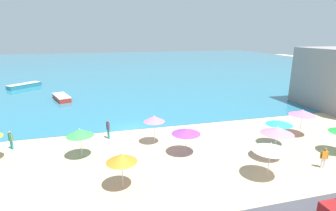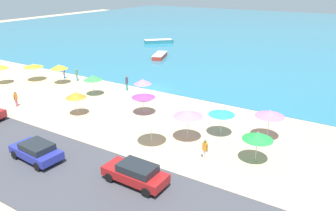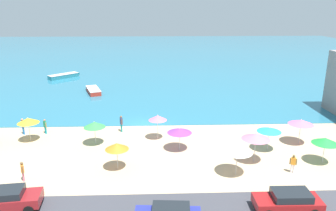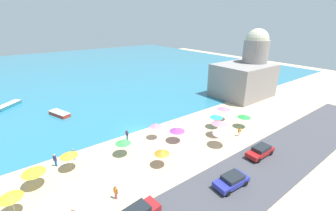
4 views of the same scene
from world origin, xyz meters
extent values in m
plane|color=tan|center=(0.00, 0.00, 0.00)|extent=(160.00, 160.00, 0.00)
cube|color=teal|center=(0.00, 55.00, 0.03)|extent=(150.00, 110.00, 0.05)
cylinder|color=#B2B2B7|center=(11.77, -6.85, 0.96)|extent=(0.05, 0.05, 1.92)
cone|color=teal|center=(11.77, -6.85, 2.05)|extent=(2.22, 2.22, 0.36)
sphere|color=silver|center=(11.77, -6.85, 2.26)|extent=(0.08, 0.08, 0.08)
cylinder|color=#B2B2B7|center=(15.33, -5.46, 1.03)|extent=(0.05, 0.05, 2.05)
cone|color=pink|center=(15.33, -5.46, 2.24)|extent=(2.40, 2.40, 0.47)
sphere|color=silver|center=(15.33, -5.46, 2.50)|extent=(0.08, 0.08, 0.08)
cylinder|color=#B2B2B7|center=(15.64, -9.60, 0.93)|extent=(0.05, 0.05, 1.85)
cone|color=green|center=(15.64, -9.60, 2.06)|extent=(2.20, 2.20, 0.51)
sphere|color=silver|center=(15.64, -9.60, 2.34)|extent=(0.08, 0.08, 0.08)
cylinder|color=#B2B2B7|center=(9.83, -9.12, 1.08)|extent=(0.05, 0.05, 2.16)
cone|color=pink|center=(9.83, -9.12, 2.36)|extent=(2.43, 2.43, 0.51)
sphere|color=silver|center=(9.83, -9.12, 2.65)|extent=(0.08, 0.08, 0.08)
cylinder|color=#B2B2B7|center=(-11.18, -3.80, 0.98)|extent=(0.05, 0.05, 1.96)
cone|color=yellow|center=(-11.18, -3.80, 2.16)|extent=(2.09, 2.09, 0.51)
sphere|color=silver|center=(-11.18, -3.80, 2.45)|extent=(0.08, 0.08, 0.08)
cylinder|color=#B2B2B7|center=(7.72, -11.28, 1.01)|extent=(0.05, 0.05, 2.01)
cone|color=#EEE3CD|center=(7.72, -11.28, 2.21)|extent=(2.40, 2.40, 0.49)
sphere|color=silver|center=(7.72, -11.28, 2.48)|extent=(0.08, 0.08, 0.08)
cylinder|color=#B2B2B7|center=(-4.53, -4.87, 0.91)|extent=(0.05, 0.05, 1.82)
cone|color=green|center=(-4.53, -4.87, 2.04)|extent=(2.08, 2.08, 0.54)
sphere|color=silver|center=(-4.53, -4.87, 2.34)|extent=(0.08, 0.08, 0.08)
cylinder|color=#B2B2B7|center=(3.54, -6.45, 0.88)|extent=(0.05, 0.05, 1.76)
cone|color=purple|center=(3.54, -6.45, 1.91)|extent=(2.31, 2.31, 0.40)
sphere|color=silver|center=(3.54, -6.45, 2.14)|extent=(0.08, 0.08, 0.08)
cylinder|color=#B2B2B7|center=(-1.83, -10.00, 0.91)|extent=(0.05, 0.05, 1.82)
cone|color=orange|center=(-1.83, -10.00, 2.03)|extent=(1.93, 1.93, 0.53)
sphere|color=silver|center=(-1.83, -10.00, 2.33)|extent=(0.08, 0.08, 0.08)
cylinder|color=#B2B2B7|center=(1.54, -3.76, 1.03)|extent=(0.05, 0.05, 2.07)
cone|color=pink|center=(1.54, -3.76, 2.26)|extent=(1.83, 1.83, 0.49)
sphere|color=silver|center=(1.54, -3.76, 2.54)|extent=(0.08, 0.08, 0.08)
cylinder|color=teal|center=(-2.29, -1.72, 0.43)|extent=(0.14, 0.14, 0.87)
cylinder|color=teal|center=(-2.36, -1.56, 0.43)|extent=(0.14, 0.14, 0.87)
cube|color=navy|center=(-2.32, -1.64, 1.21)|extent=(0.33, 0.41, 0.69)
sphere|color=brown|center=(-2.32, -1.64, 1.68)|extent=(0.22, 0.22, 0.22)
cylinder|color=brown|center=(-2.24, -1.86, 1.16)|extent=(0.09, 0.09, 0.62)
cylinder|color=brown|center=(-2.41, -1.42, 1.16)|extent=(0.09, 0.09, 0.62)
cylinder|color=#D76987|center=(-8.91, -11.59, 0.38)|extent=(0.14, 0.14, 0.76)
cylinder|color=#D76987|center=(-8.84, -11.76, 0.38)|extent=(0.14, 0.14, 0.76)
cube|color=orange|center=(-8.87, -11.68, 1.06)|extent=(0.35, 0.42, 0.60)
sphere|color=brown|center=(-8.87, -11.68, 1.50)|extent=(0.22, 0.22, 0.22)
cylinder|color=brown|center=(-8.97, -11.46, 1.01)|extent=(0.09, 0.09, 0.54)
cylinder|color=brown|center=(-8.77, -11.89, 1.01)|extent=(0.09, 0.09, 0.54)
cylinder|color=blue|center=(-12.57, -1.96, 0.43)|extent=(0.14, 0.14, 0.85)
cylinder|color=blue|center=(-12.45, -2.09, 0.43)|extent=(0.14, 0.14, 0.85)
cube|color=navy|center=(-12.51, -2.03, 1.19)|extent=(0.40, 0.41, 0.68)
sphere|color=tan|center=(-12.51, -2.03, 1.66)|extent=(0.22, 0.22, 0.22)
cylinder|color=tan|center=(-12.67, -1.85, 1.14)|extent=(0.09, 0.09, 0.61)
cylinder|color=tan|center=(-12.35, -2.20, 1.14)|extent=(0.09, 0.09, 0.61)
cylinder|color=silver|center=(12.44, -11.22, 0.37)|extent=(0.14, 0.14, 0.74)
cylinder|color=silver|center=(12.27, -11.16, 0.37)|extent=(0.14, 0.14, 0.74)
cube|color=orange|center=(12.36, -11.19, 1.04)|extent=(0.42, 0.34, 0.59)
sphere|color=brown|center=(12.36, -11.19, 1.46)|extent=(0.22, 0.22, 0.22)
cylinder|color=brown|center=(12.58, -11.28, 0.99)|extent=(0.09, 0.09, 0.53)
cylinder|color=brown|center=(12.13, -11.10, 0.99)|extent=(0.09, 0.09, 0.53)
cylinder|color=teal|center=(-10.21, -1.97, 0.38)|extent=(0.14, 0.14, 0.77)
cylinder|color=teal|center=(-10.32, -1.83, 0.38)|extent=(0.14, 0.14, 0.77)
cube|color=#258B59|center=(-10.27, -1.90, 1.07)|extent=(0.40, 0.42, 0.61)
sphere|color=#9E7655|center=(-10.27, -1.90, 1.50)|extent=(0.22, 0.22, 0.22)
cylinder|color=#9E7655|center=(-10.11, -2.09, 1.02)|extent=(0.09, 0.09, 0.55)
cylinder|color=#9E7655|center=(-10.42, -1.72, 1.02)|extent=(0.09, 0.09, 0.55)
cube|color=maroon|center=(-8.33, -15.41, 0.71)|extent=(4.18, 2.16, 0.66)
cube|color=#1E2328|center=(-8.53, -15.43, 1.28)|extent=(2.40, 1.76, 0.47)
cylinder|color=black|center=(-7.06, -14.45, 0.38)|extent=(0.66, 0.29, 0.64)
cylinder|color=black|center=(-6.88, -16.07, 0.38)|extent=(0.66, 0.29, 0.64)
cube|color=#1E2328|center=(2.22, -17.71, 1.18)|extent=(2.38, 1.78, 0.45)
cube|color=maroon|center=(9.88, -16.31, 0.68)|extent=(4.33, 1.76, 0.59)
cube|color=#1E2328|center=(10.09, -16.31, 1.22)|extent=(2.43, 1.53, 0.49)
cylinder|color=black|center=(8.42, -15.49, 0.38)|extent=(0.64, 0.23, 0.64)
cylinder|color=black|center=(11.35, -15.53, 0.38)|extent=(0.64, 0.23, 0.64)
cube|color=red|center=(-8.23, 14.67, 0.36)|extent=(3.06, 4.94, 0.62)
cube|color=red|center=(-9.09, 17.06, 0.42)|extent=(0.98, 0.71, 0.37)
cube|color=silver|center=(-8.23, 14.67, 0.71)|extent=(3.13, 4.97, 0.08)
cube|color=teal|center=(-15.71, 25.68, 0.39)|extent=(5.03, 4.91, 0.67)
cube|color=teal|center=(-13.59, 27.72, 0.45)|extent=(0.92, 0.93, 0.40)
cube|color=silver|center=(-15.71, 25.68, 0.76)|extent=(5.08, 4.97, 0.08)
camera|label=1|loc=(-2.82, -24.78, 9.40)|focal=28.00mm
camera|label=2|loc=(21.02, -30.47, 12.35)|focal=35.00mm
camera|label=3|loc=(1.40, -34.54, 12.99)|focal=35.00mm
camera|label=4|loc=(-15.62, -29.38, 17.40)|focal=24.00mm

